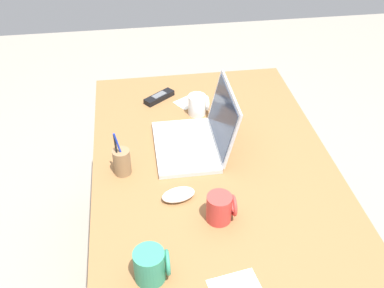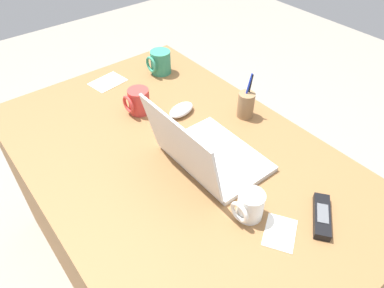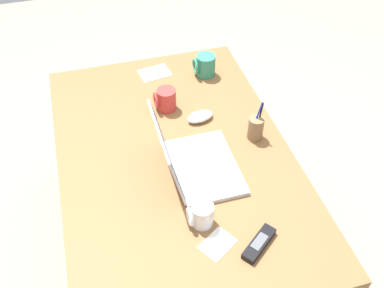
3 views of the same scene
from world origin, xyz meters
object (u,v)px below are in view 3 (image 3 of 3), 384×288
pen_holder (256,128)px  computer_mouse (200,117)px  laptop (193,162)px  coffee_mug_spare (205,65)px  coffee_mug_white (201,215)px  cordless_phone (259,243)px  coffee_mug_tall (166,100)px

pen_holder → computer_mouse: bearing=48.4°
laptop → coffee_mug_spare: 0.62m
coffee_mug_white → pen_holder: (0.34, -0.33, 0.01)m
coffee_mug_spare → cordless_phone: 0.95m
coffee_mug_tall → pen_holder: bearing=-132.0°
pen_holder → coffee_mug_tall: bearing=48.0°
coffee_mug_spare → laptop: bearing=159.0°
laptop → coffee_mug_spare: laptop is taller
laptop → coffee_mug_white: laptop is taller
coffee_mug_tall → pen_holder: 0.41m
laptop → coffee_mug_spare: bearing=-21.0°
laptop → computer_mouse: bearing=-21.6°
coffee_mug_white → pen_holder: pen_holder is taller
pen_holder → laptop: bearing=110.7°
coffee_mug_white → coffee_mug_tall: size_ratio=0.90×
coffee_mug_tall → laptop: bearing=-178.0°
computer_mouse → cordless_phone: (-0.64, -0.01, -0.01)m
coffee_mug_tall → computer_mouse: bearing=-132.6°
computer_mouse → coffee_mug_white: coffee_mug_white is taller
cordless_phone → pen_holder: bearing=-19.9°
laptop → cordless_phone: size_ratio=2.32×
coffee_mug_white → cordless_phone: bearing=-131.5°
computer_mouse → coffee_mug_tall: size_ratio=1.18×
cordless_phone → laptop: bearing=17.5°
pen_holder → coffee_mug_white: bearing=136.3°
laptop → coffee_mug_tall: 0.38m
computer_mouse → cordless_phone: 0.64m
coffee_mug_tall → coffee_mug_spare: (0.19, -0.24, 0.00)m
coffee_mug_white → cordless_phone: 0.21m
computer_mouse → pen_holder: (-0.16, -0.18, 0.03)m
coffee_mug_spare → pen_holder: (-0.47, -0.07, -0.00)m
coffee_mug_white → coffee_mug_spare: bearing=-17.8°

